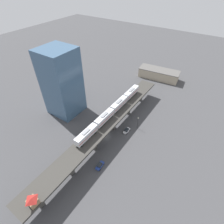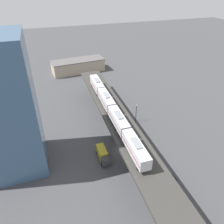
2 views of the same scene
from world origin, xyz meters
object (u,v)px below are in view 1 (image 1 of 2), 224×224
object	(u,v)px
delivery_truck	(93,130)
office_tower	(62,83)
subway_train	(112,110)
signal_hut	(32,201)
warehouse_building	(159,74)
street_car_blue	(100,165)
street_lamp	(138,122)
street_car_white	(127,130)

from	to	relation	value
delivery_truck	office_tower	world-z (taller)	office_tower
subway_train	signal_hut	size ratio (longest dim) A/B	14.66
signal_hut	warehouse_building	world-z (taller)	signal_hut
delivery_truck	warehouse_building	xyz separation A→B (m)	(6.15, 70.29, 1.65)
subway_train	office_tower	distance (m)	30.14
delivery_truck	warehouse_building	bearing A→B (deg)	85.00
street_car_blue	subway_train	bearing A→B (deg)	111.46
street_lamp	office_tower	xyz separation A→B (m)	(-40.52, -9.26, 13.89)
street_car_white	warehouse_building	xyz separation A→B (m)	(-7.79, 60.48, 2.47)
subway_train	delivery_truck	xyz separation A→B (m)	(-5.72, -8.81, -9.26)
subway_train	signal_hut	world-z (taller)	subway_train
signal_hut	office_tower	distance (m)	56.26
signal_hut	street_car_blue	distance (m)	27.90
signal_hut	warehouse_building	size ratio (longest dim) A/B	0.12
street_car_blue	office_tower	distance (m)	46.17
street_lamp	warehouse_building	distance (m)	56.14
delivery_truck	warehouse_building	size ratio (longest dim) A/B	0.24
warehouse_building	street_lamp	bearing A→B (deg)	-78.79
street_car_white	street_lamp	size ratio (longest dim) A/B	0.64
street_car_blue	street_lamp	bearing A→B (deg)	85.17
signal_hut	delivery_truck	xyz separation A→B (m)	(-8.85, 39.44, -8.52)
subway_train	office_tower	bearing A→B (deg)	-174.45
street_car_blue	delivery_truck	world-z (taller)	delivery_truck
subway_train	delivery_truck	world-z (taller)	subway_train
subway_train	warehouse_building	size ratio (longest dim) A/B	1.69
delivery_truck	office_tower	bearing A→B (deg)	165.72
street_car_blue	street_car_white	bearing A→B (deg)	91.64
street_car_white	warehouse_building	bearing A→B (deg)	97.34
delivery_truck	warehouse_building	distance (m)	70.58
warehouse_building	street_car_blue	bearing A→B (deg)	-84.25
signal_hut	office_tower	bearing A→B (deg)	125.43
subway_train	warehouse_building	bearing A→B (deg)	89.60
subway_train	delivery_truck	bearing A→B (deg)	-123.01
subway_train	street_lamp	xyz separation A→B (m)	(11.34, 6.42, -6.92)
street_car_blue	warehouse_building	size ratio (longest dim) A/B	0.15
street_car_blue	street_lamp	distance (m)	29.30
signal_hut	warehouse_building	distance (m)	109.98
office_tower	warehouse_building	bearing A→B (deg)	65.28
street_car_blue	warehouse_building	distance (m)	84.55
subway_train	street_car_white	bearing A→B (deg)	6.96
street_car_white	delivery_truck	size ratio (longest dim) A/B	0.62
office_tower	street_car_blue	bearing A→B (deg)	-27.44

